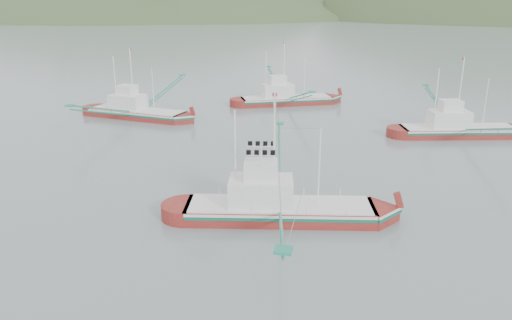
% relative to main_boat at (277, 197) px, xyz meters
% --- Properties ---
extents(ground, '(1200.00, 1200.00, 0.00)m').
position_rel_main_boat_xyz_m(ground, '(-2.22, -2.69, -1.67)').
color(ground, slate).
rests_on(ground, ground).
extents(main_boat, '(13.75, 23.98, 9.78)m').
position_rel_main_boat_xyz_m(main_boat, '(0.00, 0.00, 0.00)').
color(main_boat, maroon).
rests_on(main_boat, ground).
extents(bg_boat_far, '(13.68, 23.08, 9.80)m').
position_rel_main_boat_xyz_m(bg_boat_far, '(-5.34, 39.88, 0.31)').
color(bg_boat_far, maroon).
rests_on(bg_boat_far, ground).
extents(bg_boat_right, '(13.47, 23.23, 9.55)m').
position_rel_main_boat_xyz_m(bg_boat_right, '(16.42, 26.18, 0.05)').
color(bg_boat_right, maroon).
rests_on(bg_boat_right, ground).
extents(bg_boat_left, '(13.66, 23.78, 9.71)m').
position_rel_main_boat_xyz_m(bg_boat_left, '(-23.21, 27.26, -0.03)').
color(bg_boat_left, maroon).
rests_on(bg_boat_left, ground).
extents(headland_left, '(448.00, 308.00, 210.00)m').
position_rel_main_boat_xyz_m(headland_left, '(-182.22, 357.31, -1.67)').
color(headland_left, '#364C27').
rests_on(headland_left, ground).
extents(ridge_distant, '(960.00, 400.00, 240.00)m').
position_rel_main_boat_xyz_m(ridge_distant, '(27.78, 557.31, -1.67)').
color(ridge_distant, slate).
rests_on(ridge_distant, ground).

